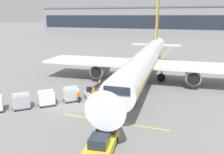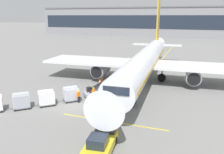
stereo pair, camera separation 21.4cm
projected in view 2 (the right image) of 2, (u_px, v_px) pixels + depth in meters
ground_plane at (76, 106)px, 29.31m from camera, size 600.00×600.00×0.00m
parked_airplane at (146, 61)px, 39.27m from camera, size 35.77×45.46×15.16m
belt_loader at (98, 90)px, 32.72m from camera, size 4.65×4.55×3.13m
baggage_cart_lead at (71, 94)px, 30.95m from camera, size 2.55×2.53×1.91m
baggage_cart_second at (46, 98)px, 29.47m from camera, size 2.55×2.53×1.91m
baggage_cart_third at (21, 101)px, 28.44m from camera, size 2.55×2.53×1.91m
pushback_tug at (100, 143)px, 19.24m from camera, size 2.60×4.61×1.83m
ground_crew_by_loader at (94, 93)px, 31.38m from camera, size 0.57×0.27×1.74m
ground_crew_by_carts at (79, 95)px, 30.28m from camera, size 0.36×0.54×1.74m
safety_cone_engine_keepout at (100, 82)px, 38.92m from camera, size 0.69×0.69×0.77m
safety_cone_wingtip at (102, 79)px, 40.70m from camera, size 0.69×0.69×0.78m
safety_cone_nose_mark at (101, 80)px, 40.09m from camera, size 0.62×0.62×0.71m
apron_guidance_line_lead_in at (142, 83)px, 39.51m from camera, size 0.20×110.00×0.01m
apron_guidance_line_stop_bar at (113, 122)px, 24.99m from camera, size 12.00×0.20×0.01m
terminal_building at (143, 22)px, 126.73m from camera, size 116.49×14.76×15.67m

